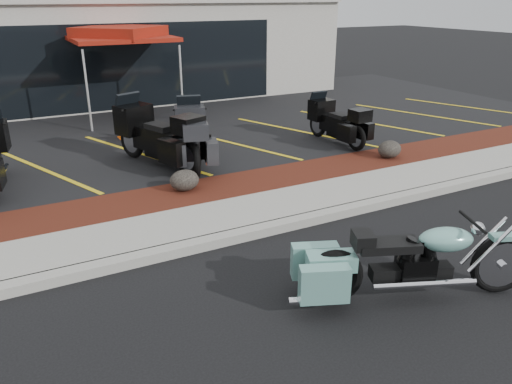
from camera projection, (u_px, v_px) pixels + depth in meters
ground at (252, 269)px, 7.02m from camera, size 90.00×90.00×0.00m
curb at (225, 238)px, 7.73m from camera, size 24.00×0.25×0.15m
sidewalk at (208, 221)px, 8.31m from camera, size 24.00×1.20×0.15m
mulch_bed at (183, 197)px, 9.30m from camera, size 24.00×1.20×0.16m
upper_lot at (116, 132)px, 13.74m from camera, size 26.00×9.60×0.15m
dealership_building at (71, 42)px, 18.19m from camera, size 18.00×8.16×4.00m
boulder_mid at (184, 180)px, 9.34m from camera, size 0.56×0.47×0.40m
boulder_right at (389, 149)px, 11.23m from camera, size 0.55×0.46×0.39m
hero_cruiser at (503, 256)px, 6.27m from camera, size 3.12×1.87×1.08m
touring_black_mid at (131, 126)px, 11.07m from camera, size 1.84×2.71×1.47m
touring_grey at (190, 125)px, 11.40m from camera, size 1.53×2.49×1.36m
touring_black_rear at (318, 114)px, 12.80m from camera, size 0.90×2.08×1.18m
traffic_cone at (125, 129)px, 12.80m from camera, size 0.39×0.39×0.49m
popup_canopy at (120, 35)px, 14.31m from camera, size 3.34×3.34×2.61m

